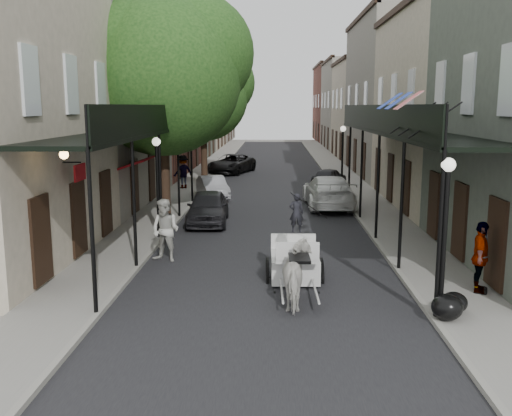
# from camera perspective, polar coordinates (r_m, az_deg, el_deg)

# --- Properties ---
(ground) EXTENTS (140.00, 140.00, 0.00)m
(ground) POSITION_cam_1_polar(r_m,az_deg,el_deg) (15.58, 0.95, -8.39)
(ground) COLOR gray
(ground) RESTS_ON ground
(road) EXTENTS (8.00, 90.00, 0.01)m
(road) POSITION_cam_1_polar(r_m,az_deg,el_deg) (35.12, 1.50, 2.08)
(road) COLOR black
(road) RESTS_ON ground
(sidewalk_left) EXTENTS (2.20, 90.00, 0.12)m
(sidewalk_left) POSITION_cam_1_polar(r_m,az_deg,el_deg) (35.50, -6.60, 2.19)
(sidewalk_left) COLOR gray
(sidewalk_left) RESTS_ON ground
(sidewalk_right) EXTENTS (2.20, 90.00, 0.12)m
(sidewalk_right) POSITION_cam_1_polar(r_m,az_deg,el_deg) (35.43, 9.62, 2.10)
(sidewalk_right) COLOR gray
(sidewalk_right) RESTS_ON ground
(building_row_left) EXTENTS (5.00, 80.00, 10.50)m
(building_row_left) POSITION_cam_1_polar(r_m,az_deg,el_deg) (45.63, -9.42, 10.42)
(building_row_left) COLOR beige
(building_row_left) RESTS_ON ground
(building_row_right) EXTENTS (5.00, 80.00, 10.50)m
(building_row_right) POSITION_cam_1_polar(r_m,az_deg,el_deg) (45.54, 12.70, 10.31)
(building_row_right) COLOR gray
(building_row_right) RESTS_ON ground
(gallery_left) EXTENTS (2.20, 18.05, 4.88)m
(gallery_left) POSITION_cam_1_polar(r_m,az_deg,el_deg) (22.34, -11.20, 7.66)
(gallery_left) COLOR black
(gallery_left) RESTS_ON sidewalk_left
(gallery_right) EXTENTS (2.20, 18.05, 4.88)m
(gallery_right) POSITION_cam_1_polar(r_m,az_deg,el_deg) (22.24, 13.84, 7.55)
(gallery_right) COLOR black
(gallery_right) RESTS_ON sidewalk_right
(tree_near) EXTENTS (7.31, 6.80, 9.63)m
(tree_near) POSITION_cam_1_polar(r_m,az_deg,el_deg) (25.38, -8.39, 13.53)
(tree_near) COLOR #382619
(tree_near) RESTS_ON sidewalk_left
(tree_far) EXTENTS (6.45, 6.00, 8.61)m
(tree_far) POSITION_cam_1_polar(r_m,az_deg,el_deg) (39.21, -4.75, 11.44)
(tree_far) COLOR #382619
(tree_far) RESTS_ON sidewalk_left
(lamppost_right_near) EXTENTS (0.32, 0.32, 3.71)m
(lamppost_right_near) POSITION_cam_1_polar(r_m,az_deg,el_deg) (13.66, 18.31, -2.66)
(lamppost_right_near) COLOR black
(lamppost_right_near) RESTS_ON sidewalk_right
(lamppost_left) EXTENTS (0.32, 0.32, 3.71)m
(lamppost_left) POSITION_cam_1_polar(r_m,az_deg,el_deg) (21.42, -9.80, 2.22)
(lamppost_left) COLOR black
(lamppost_left) RESTS_ON sidewalk_left
(lamppost_right_far) EXTENTS (0.32, 0.32, 3.71)m
(lamppost_right_far) POSITION_cam_1_polar(r_m,az_deg,el_deg) (33.12, 8.63, 5.03)
(lamppost_right_far) COLOR black
(lamppost_right_far) RESTS_ON sidewalk_right
(horse) EXTENTS (0.89, 1.89, 1.58)m
(horse) POSITION_cam_1_polar(r_m,az_deg,el_deg) (14.40, 4.36, -6.69)
(horse) COLOR beige
(horse) RESTS_ON ground
(carriage) EXTENTS (1.68, 2.36, 2.64)m
(carriage) POSITION_cam_1_polar(r_m,az_deg,el_deg) (16.71, 3.84, -3.46)
(carriage) COLOR black
(carriage) RESTS_ON ground
(pedestrian_walking) EXTENTS (1.21, 1.09, 2.03)m
(pedestrian_walking) POSITION_cam_1_polar(r_m,az_deg,el_deg) (18.54, -9.05, -2.23)
(pedestrian_walking) COLOR #B9B8AE
(pedestrian_walking) RESTS_ON ground
(pedestrian_sidewalk_left) EXTENTS (1.45, 1.34, 1.96)m
(pedestrian_sidewalk_left) POSITION_cam_1_polar(r_m,az_deg,el_deg) (34.17, -7.32, 3.62)
(pedestrian_sidewalk_left) COLOR gray
(pedestrian_sidewalk_left) RESTS_ON sidewalk_left
(pedestrian_sidewalk_right) EXTENTS (0.82, 1.20, 1.90)m
(pedestrian_sidewalk_right) POSITION_cam_1_polar(r_m,az_deg,el_deg) (16.03, 21.53, -4.61)
(pedestrian_sidewalk_right) COLOR gray
(pedestrian_sidewalk_right) RESTS_ON sidewalk_right
(car_left_near) EXTENTS (1.84, 4.21, 1.41)m
(car_left_near) POSITION_cam_1_polar(r_m,az_deg,el_deg) (24.31, -4.82, 0.07)
(car_left_near) COLOR black
(car_left_near) RESTS_ON ground
(car_left_mid) EXTENTS (2.27, 3.84, 1.19)m
(car_left_mid) POSITION_cam_1_polar(r_m,az_deg,el_deg) (31.06, -4.36, 2.08)
(car_left_mid) COLOR #9B9BA0
(car_left_mid) RESTS_ON ground
(car_left_far) EXTENTS (3.75, 5.52, 1.41)m
(car_left_far) POSITION_cam_1_polar(r_m,az_deg,el_deg) (42.55, -2.46, 4.44)
(car_left_far) COLOR black
(car_left_far) RESTS_ON ground
(car_right_near) EXTENTS (2.40, 5.53, 1.59)m
(car_right_near) POSITION_cam_1_polar(r_m,az_deg,el_deg) (28.33, 7.26, 1.65)
(car_right_near) COLOR white
(car_right_near) RESTS_ON ground
(car_right_far) EXTENTS (2.69, 3.77, 1.19)m
(car_right_far) POSITION_cam_1_polar(r_m,az_deg,el_deg) (35.56, 7.33, 3.06)
(car_right_far) COLOR black
(car_right_far) RESTS_ON ground
(trash_bags) EXTENTS (0.97, 1.12, 0.61)m
(trash_bags) POSITION_cam_1_polar(r_m,az_deg,el_deg) (14.14, 18.82, -9.20)
(trash_bags) COLOR black
(trash_bags) RESTS_ON sidewalk_right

